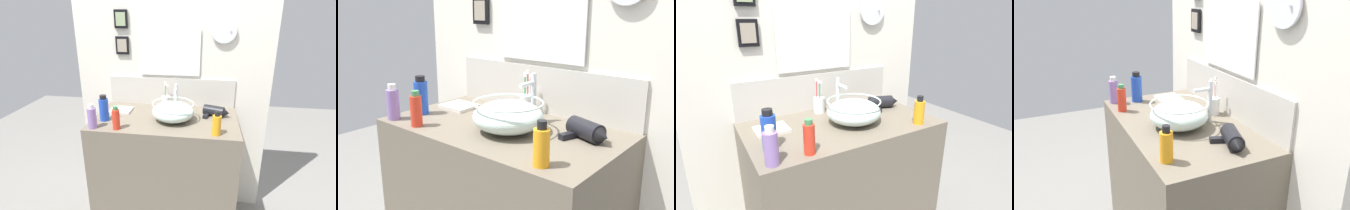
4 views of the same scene
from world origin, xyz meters
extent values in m
cube|color=silver|center=(0.00, 0.32, 1.23)|extent=(1.57, 0.06, 2.45)
cube|color=beige|center=(0.00, 0.29, 1.04)|extent=(1.02, 0.02, 0.23)
cube|color=white|center=(-0.01, 0.29, 1.36)|extent=(0.42, 0.01, 0.30)
cube|color=white|center=(-0.01, 0.28, 1.36)|extent=(0.48, 0.01, 0.36)
cube|color=black|center=(-0.39, 0.28, 1.41)|extent=(0.10, 0.02, 0.14)
cube|color=gray|center=(-0.39, 0.27, 1.41)|extent=(0.07, 0.01, 0.10)
ellipsoid|color=silver|center=(0.06, -0.04, 0.99)|extent=(0.30, 0.30, 0.13)
torus|color=silver|center=(0.06, -0.04, 1.05)|extent=(0.30, 0.30, 0.01)
torus|color=#B2B7BC|center=(0.06, -0.04, 0.93)|extent=(0.11, 0.11, 0.01)
cylinder|color=silver|center=(0.06, 0.14, 1.02)|extent=(0.02, 0.02, 0.19)
cylinder|color=silver|center=(0.06, 0.09, 1.11)|extent=(0.02, 0.10, 0.02)
cylinder|color=silver|center=(0.06, 0.14, 1.13)|extent=(0.02, 0.02, 0.03)
cylinder|color=black|center=(0.35, 0.09, 0.97)|extent=(0.17, 0.12, 0.08)
cone|color=black|center=(0.44, 0.06, 0.97)|extent=(0.06, 0.08, 0.07)
cube|color=black|center=(0.30, 0.06, 0.94)|extent=(0.06, 0.09, 0.02)
cylinder|color=white|center=(-0.03, 0.22, 0.97)|extent=(0.07, 0.07, 0.09)
cylinder|color=white|center=(-0.02, 0.22, 1.02)|extent=(0.01, 0.01, 0.17)
cube|color=white|center=(-0.02, 0.22, 1.11)|extent=(0.01, 0.01, 0.02)
cylinder|color=#D83F4C|center=(-0.04, 0.23, 1.03)|extent=(0.01, 0.01, 0.19)
cube|color=white|center=(-0.04, 0.23, 1.13)|extent=(0.01, 0.01, 0.02)
cylinder|color=green|center=(-0.03, 0.20, 1.02)|extent=(0.01, 0.01, 0.18)
cube|color=white|center=(-0.03, 0.20, 1.12)|extent=(0.01, 0.01, 0.02)
cylinder|color=orange|center=(0.36, -0.23, 0.99)|extent=(0.06, 0.06, 0.13)
cylinder|color=black|center=(0.36, -0.23, 1.07)|extent=(0.03, 0.03, 0.03)
cylinder|color=#8C6BB2|center=(-0.45, -0.24, 1.00)|extent=(0.06, 0.06, 0.14)
cylinder|color=silver|center=(-0.45, -0.24, 1.08)|extent=(0.04, 0.04, 0.03)
cylinder|color=blue|center=(-0.42, -0.11, 1.01)|extent=(0.07, 0.07, 0.16)
cylinder|color=black|center=(-0.42, -0.11, 1.10)|extent=(0.05, 0.05, 0.03)
cylinder|color=red|center=(-0.29, -0.24, 0.99)|extent=(0.05, 0.05, 0.13)
cylinder|color=#3F7F4C|center=(-0.29, -0.24, 1.07)|extent=(0.03, 0.03, 0.02)
cube|color=silver|center=(-0.37, 0.08, 0.94)|extent=(0.16, 0.14, 0.02)
camera|label=1|loc=(0.28, -1.74, 1.67)|focal=28.00mm
camera|label=2|loc=(1.00, -1.17, 1.45)|focal=40.00mm
camera|label=3|loc=(-0.67, -1.17, 1.48)|focal=28.00mm
camera|label=4|loc=(1.45, -0.66, 1.59)|focal=35.00mm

